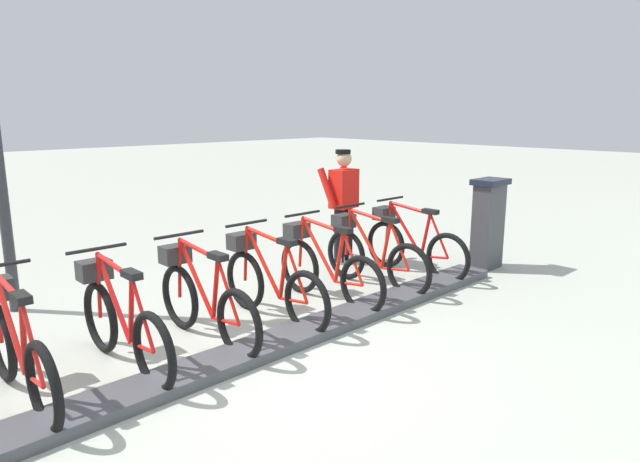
{
  "coord_description": "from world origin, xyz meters",
  "views": [
    {
      "loc": [
        -3.87,
        2.97,
        2.21
      ],
      "look_at": [
        0.5,
        -1.26,
        0.9
      ],
      "focal_mm": 31.47,
      "sensor_mm": 36.0,
      "label": 1
    }
  ],
  "objects_px": {
    "bike_docked_0": "(411,243)",
    "bike_docked_2": "(325,266)",
    "worker_near_rack": "(343,202)",
    "bike_docked_6": "(16,348)",
    "payment_kiosk": "(488,222)",
    "bike_docked_1": "(371,254)",
    "bike_docked_4": "(203,299)",
    "bike_docked_5": "(120,321)",
    "bike_docked_3": "(270,281)"
  },
  "relations": [
    {
      "from": "bike_docked_0",
      "to": "bike_docked_2",
      "type": "xyz_separation_m",
      "value": [
        0.0,
        1.66,
        0.0
      ]
    },
    {
      "from": "bike_docked_2",
      "to": "bike_docked_0",
      "type": "bearing_deg",
      "value": -90.0
    },
    {
      "from": "bike_docked_2",
      "to": "worker_near_rack",
      "type": "distance_m",
      "value": 1.85
    },
    {
      "from": "worker_near_rack",
      "to": "bike_docked_6",
      "type": "bearing_deg",
      "value": 102.74
    },
    {
      "from": "payment_kiosk",
      "to": "bike_docked_0",
      "type": "xyz_separation_m",
      "value": [
        0.57,
        1.01,
        -0.24
      ]
    },
    {
      "from": "bike_docked_1",
      "to": "bike_docked_6",
      "type": "relative_size",
      "value": 1.0
    },
    {
      "from": "bike_docked_0",
      "to": "bike_docked_1",
      "type": "relative_size",
      "value": 1.0
    },
    {
      "from": "bike_docked_6",
      "to": "bike_docked_4",
      "type": "bearing_deg",
      "value": -90.0
    },
    {
      "from": "bike_docked_2",
      "to": "bike_docked_5",
      "type": "distance_m",
      "value": 2.49
    },
    {
      "from": "bike_docked_2",
      "to": "bike_docked_4",
      "type": "xyz_separation_m",
      "value": [
        0.0,
        1.66,
        0.0
      ]
    },
    {
      "from": "bike_docked_2",
      "to": "bike_docked_6",
      "type": "bearing_deg",
      "value": 90.0
    },
    {
      "from": "bike_docked_1",
      "to": "bike_docked_2",
      "type": "xyz_separation_m",
      "value": [
        0.0,
        0.83,
        0.0
      ]
    },
    {
      "from": "bike_docked_5",
      "to": "bike_docked_4",
      "type": "bearing_deg",
      "value": -90.0
    },
    {
      "from": "payment_kiosk",
      "to": "bike_docked_5",
      "type": "xyz_separation_m",
      "value": [
        0.57,
        5.16,
        -0.24
      ]
    },
    {
      "from": "bike_docked_0",
      "to": "bike_docked_4",
      "type": "xyz_separation_m",
      "value": [
        0.0,
        3.32,
        0.0
      ]
    },
    {
      "from": "payment_kiosk",
      "to": "bike_docked_3",
      "type": "distance_m",
      "value": 3.55
    },
    {
      "from": "bike_docked_0",
      "to": "bike_docked_1",
      "type": "distance_m",
      "value": 0.83
    },
    {
      "from": "bike_docked_0",
      "to": "bike_docked_5",
      "type": "bearing_deg",
      "value": 90.0
    },
    {
      "from": "bike_docked_0",
      "to": "bike_docked_3",
      "type": "bearing_deg",
      "value": 90.0
    },
    {
      "from": "bike_docked_3",
      "to": "bike_docked_5",
      "type": "relative_size",
      "value": 1.0
    },
    {
      "from": "bike_docked_4",
      "to": "worker_near_rack",
      "type": "xyz_separation_m",
      "value": [
        1.07,
        -3.09,
        0.48
      ]
    },
    {
      "from": "bike_docked_1",
      "to": "bike_docked_6",
      "type": "xyz_separation_m",
      "value": [
        0.0,
        4.15,
        0.0
      ]
    },
    {
      "from": "bike_docked_6",
      "to": "bike_docked_2",
      "type": "bearing_deg",
      "value": -90.0
    },
    {
      "from": "bike_docked_4",
      "to": "bike_docked_5",
      "type": "bearing_deg",
      "value": 90.0
    },
    {
      "from": "payment_kiosk",
      "to": "bike_docked_0",
      "type": "distance_m",
      "value": 1.18
    },
    {
      "from": "bike_docked_1",
      "to": "bike_docked_3",
      "type": "distance_m",
      "value": 1.66
    },
    {
      "from": "bike_docked_2",
      "to": "worker_near_rack",
      "type": "bearing_deg",
      "value": -53.09
    },
    {
      "from": "bike_docked_1",
      "to": "bike_docked_2",
      "type": "bearing_deg",
      "value": 90.0
    },
    {
      "from": "bike_docked_0",
      "to": "bike_docked_4",
      "type": "height_order",
      "value": "same"
    },
    {
      "from": "bike_docked_5",
      "to": "worker_near_rack",
      "type": "distance_m",
      "value": 4.09
    },
    {
      "from": "bike_docked_2",
      "to": "bike_docked_3",
      "type": "bearing_deg",
      "value": 90.0
    },
    {
      "from": "bike_docked_4",
      "to": "bike_docked_6",
      "type": "distance_m",
      "value": 1.66
    },
    {
      "from": "payment_kiosk",
      "to": "bike_docked_2",
      "type": "height_order",
      "value": "payment_kiosk"
    },
    {
      "from": "payment_kiosk",
      "to": "bike_docked_2",
      "type": "bearing_deg",
      "value": 77.9
    },
    {
      "from": "bike_docked_5",
      "to": "worker_near_rack",
      "type": "height_order",
      "value": "worker_near_rack"
    },
    {
      "from": "bike_docked_5",
      "to": "worker_near_rack",
      "type": "bearing_deg",
      "value": -74.67
    },
    {
      "from": "bike_docked_3",
      "to": "worker_near_rack",
      "type": "xyz_separation_m",
      "value": [
        1.07,
        -2.26,
        0.48
      ]
    },
    {
      "from": "bike_docked_6",
      "to": "bike_docked_0",
      "type": "bearing_deg",
      "value": -90.0
    },
    {
      "from": "bike_docked_1",
      "to": "bike_docked_6",
      "type": "bearing_deg",
      "value": 90.0
    },
    {
      "from": "bike_docked_3",
      "to": "bike_docked_6",
      "type": "relative_size",
      "value": 1.0
    },
    {
      "from": "payment_kiosk",
      "to": "bike_docked_1",
      "type": "relative_size",
      "value": 0.74
    },
    {
      "from": "bike_docked_2",
      "to": "bike_docked_3",
      "type": "relative_size",
      "value": 1.0
    },
    {
      "from": "bike_docked_1",
      "to": "bike_docked_4",
      "type": "bearing_deg",
      "value": 90.0
    },
    {
      "from": "bike_docked_1",
      "to": "bike_docked_5",
      "type": "bearing_deg",
      "value": 90.0
    },
    {
      "from": "payment_kiosk",
      "to": "bike_docked_6",
      "type": "relative_size",
      "value": 0.74
    },
    {
      "from": "bike_docked_6",
      "to": "worker_near_rack",
      "type": "relative_size",
      "value": 1.04
    },
    {
      "from": "bike_docked_2",
      "to": "bike_docked_6",
      "type": "distance_m",
      "value": 3.32
    },
    {
      "from": "worker_near_rack",
      "to": "bike_docked_2",
      "type": "bearing_deg",
      "value": 126.91
    },
    {
      "from": "bike_docked_1",
      "to": "bike_docked_4",
      "type": "xyz_separation_m",
      "value": [
        0.0,
        2.49,
        0.0
      ]
    },
    {
      "from": "payment_kiosk",
      "to": "bike_docked_5",
      "type": "distance_m",
      "value": 5.19
    }
  ]
}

